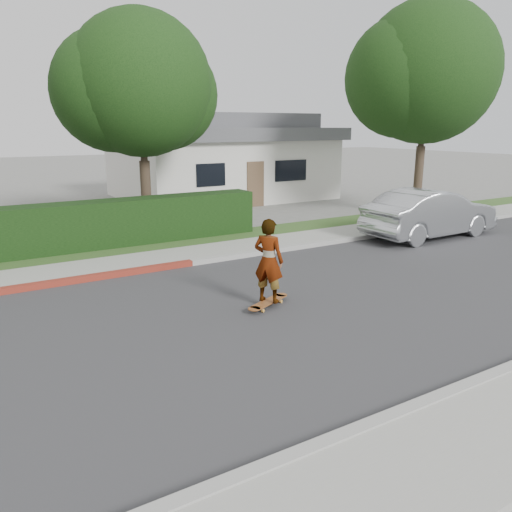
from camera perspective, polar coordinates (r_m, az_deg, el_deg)
name	(u,v)px	position (r m, az deg, el deg)	size (l,w,h in m)	color
ground	(230,322)	(9.81, -2.99, -7.51)	(120.00, 120.00, 0.00)	slate
road	(230,321)	(9.81, -2.99, -7.48)	(60.00, 8.00, 0.01)	#2D2D30
curb_near	(383,422)	(6.83, 14.36, -17.88)	(60.00, 0.20, 0.15)	#9E9E99
sidewalk_near	(442,463)	(6.37, 20.50, -21.25)	(60.00, 1.60, 0.12)	gray
curb_far	(156,268)	(13.35, -11.35, -1.37)	(60.00, 0.20, 0.15)	#9E9E99
sidewalk_far	(145,261)	(14.18, -12.60, -0.56)	(60.00, 1.60, 0.12)	gray
planting_strip	(127,250)	(15.67, -14.49, 0.72)	(60.00, 1.60, 0.10)	#2D4C1E
hedge	(14,234)	(15.56, -25.93, 2.25)	(15.00, 1.00, 1.50)	black
tree_center	(138,89)	(18.19, -13.33, 18.09)	(5.66, 4.84, 7.44)	#33261C
tree_right	(423,76)	(22.37, 18.51, 18.89)	(6.32, 5.60, 8.56)	#33261C
house	(220,157)	(27.02, -4.18, 11.23)	(10.60, 8.60, 4.30)	beige
skateboard	(268,302)	(10.52, 1.41, -5.27)	(1.28, 0.75, 0.12)	gold
skateboarder	(269,261)	(10.25, 1.45, -0.54)	(0.64, 0.42, 1.76)	white
car_silver	(430,213)	(17.93, 19.29, 4.62)	(1.74, 5.00, 1.65)	#B5B8BC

